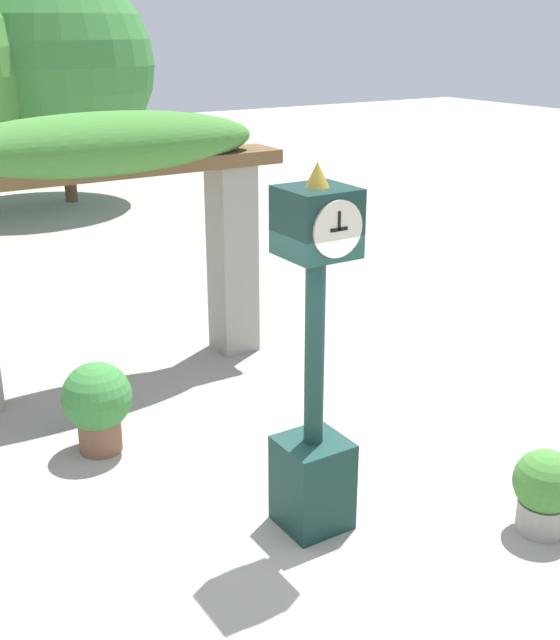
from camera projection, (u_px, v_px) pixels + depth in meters
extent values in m
plane|color=gray|center=(288.00, 536.00, 6.54)|extent=(60.00, 60.00, 0.00)
cube|color=#14332D|center=(312.00, 483.00, 6.58)|extent=(0.53, 0.53, 0.78)
cylinder|color=#14332D|center=(314.00, 355.00, 6.18)|extent=(0.15, 0.15, 1.51)
cylinder|color=gold|center=(316.00, 258.00, 5.91)|extent=(0.25, 0.25, 0.04)
cube|color=#14332D|center=(317.00, 222.00, 5.82)|extent=(0.51, 0.51, 0.51)
cylinder|color=beige|center=(338.00, 229.00, 5.61)|extent=(0.42, 0.02, 0.42)
cylinder|color=beige|center=(297.00, 215.00, 6.03)|extent=(0.42, 0.02, 0.42)
cube|color=black|center=(339.00, 230.00, 5.60)|extent=(0.15, 0.01, 0.02)
cube|color=black|center=(339.00, 221.00, 5.58)|extent=(0.02, 0.01, 0.13)
cone|color=gold|center=(317.00, 174.00, 5.70)|extent=(0.18, 0.18, 0.18)
cube|color=gray|center=(232.00, 259.00, 9.92)|extent=(0.48, 0.48, 2.36)
cube|color=brown|center=(109.00, 172.00, 8.49)|extent=(4.28, 0.15, 0.16)
cube|color=brown|center=(104.00, 170.00, 8.62)|extent=(4.28, 0.15, 0.16)
cube|color=brown|center=(98.00, 168.00, 8.75)|extent=(4.28, 0.15, 0.16)
cube|color=brown|center=(93.00, 166.00, 8.88)|extent=(4.28, 0.15, 0.16)
ellipsoid|color=#427F33|center=(99.00, 145.00, 8.60)|extent=(3.70, 1.08, 0.70)
cylinder|color=brown|center=(100.00, 435.00, 7.81)|extent=(0.41, 0.41, 0.32)
sphere|color=#387A38|center=(97.00, 397.00, 7.66)|extent=(0.67, 0.67, 0.67)
cylinder|color=gray|center=(541.00, 516.00, 6.58)|extent=(0.40, 0.40, 0.26)
sphere|color=#427F33|center=(545.00, 481.00, 6.46)|extent=(0.52, 0.52, 0.52)
cylinder|color=brown|center=(69.00, 167.00, 18.54)|extent=(0.28, 0.28, 1.60)
sphere|color=#387A38|center=(60.00, 64.00, 17.75)|extent=(4.20, 4.20, 4.20)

